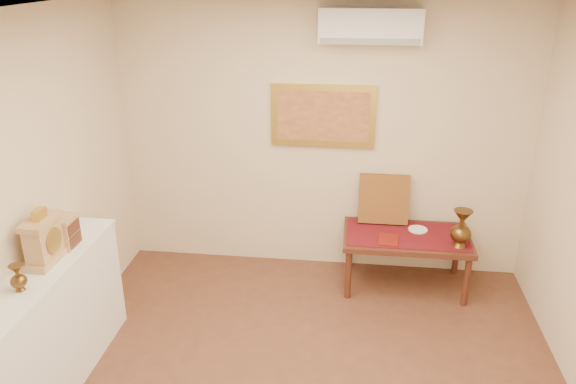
% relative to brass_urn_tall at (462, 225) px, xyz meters
% --- Properties ---
extents(ceiling, '(4.50, 4.50, 0.00)m').
position_rel_brass_urn_tall_xyz_m(ceiling, '(-1.31, -1.70, 1.93)').
color(ceiling, silver).
rests_on(ceiling, ground).
extents(wall_back, '(4.00, 0.02, 2.70)m').
position_rel_brass_urn_tall_xyz_m(wall_back, '(-1.31, 0.55, 0.58)').
color(wall_back, beige).
rests_on(wall_back, ground).
extents(brass_urn_small, '(0.11, 0.11, 0.24)m').
position_rel_brass_urn_tall_xyz_m(brass_urn_small, '(-3.12, -1.81, 0.33)').
color(brass_urn_small, brown).
rests_on(brass_urn_small, display_ledge).
extents(table_cloth, '(1.14, 0.59, 0.01)m').
position_rel_brass_urn_tall_xyz_m(table_cloth, '(-0.46, 0.18, -0.22)').
color(table_cloth, maroon).
rests_on(table_cloth, low_table).
extents(brass_urn_tall, '(0.19, 0.19, 0.43)m').
position_rel_brass_urn_tall_xyz_m(brass_urn_tall, '(0.00, 0.00, 0.00)').
color(brass_urn_tall, brown).
rests_on(brass_urn_tall, table_cloth).
extents(plate, '(0.18, 0.18, 0.01)m').
position_rel_brass_urn_tall_xyz_m(plate, '(-0.35, 0.28, -0.21)').
color(plate, white).
rests_on(plate, table_cloth).
extents(menu, '(0.20, 0.27, 0.01)m').
position_rel_brass_urn_tall_xyz_m(menu, '(-0.64, 0.03, -0.21)').
color(menu, maroon).
rests_on(menu, table_cloth).
extents(cushion, '(0.49, 0.20, 0.50)m').
position_rel_brass_urn_tall_xyz_m(cushion, '(-0.68, 0.45, 0.03)').
color(cushion, '#5E1F12').
rests_on(cushion, table_cloth).
extents(display_ledge, '(0.37, 2.02, 0.98)m').
position_rel_brass_urn_tall_xyz_m(display_ledge, '(-3.13, -1.70, -0.28)').
color(display_ledge, white).
rests_on(display_ledge, floor).
extents(mantel_clock, '(0.17, 0.36, 0.41)m').
position_rel_brass_urn_tall_xyz_m(mantel_clock, '(-3.14, -1.43, 0.38)').
color(mantel_clock, tan).
rests_on(mantel_clock, display_ledge).
extents(wooden_chest, '(0.16, 0.21, 0.24)m').
position_rel_brass_urn_tall_xyz_m(wooden_chest, '(-3.11, -1.19, 0.33)').
color(wooden_chest, tan).
rests_on(wooden_chest, display_ledge).
extents(low_table, '(1.20, 0.70, 0.55)m').
position_rel_brass_urn_tall_xyz_m(low_table, '(-0.46, 0.18, -0.29)').
color(low_table, '#4F2417').
rests_on(low_table, floor).
extents(painting, '(1.00, 0.06, 0.60)m').
position_rel_brass_urn_tall_xyz_m(painting, '(-1.31, 0.52, 0.83)').
color(painting, gold).
rests_on(painting, wall_back).
extents(ac_unit, '(0.90, 0.25, 0.30)m').
position_rel_brass_urn_tall_xyz_m(ac_unit, '(-0.91, 0.42, 1.67)').
color(ac_unit, white).
rests_on(ac_unit, wall_back).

